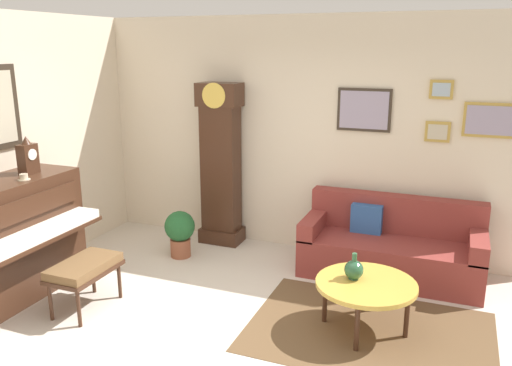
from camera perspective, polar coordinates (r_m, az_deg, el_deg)
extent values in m
cube|color=beige|center=(4.67, -4.40, -17.48)|extent=(6.40, 6.00, 0.10)
cube|color=beige|center=(6.28, 4.96, 5.20)|extent=(5.30, 0.10, 2.80)
cube|color=#33281E|center=(6.00, 11.80, 7.87)|extent=(0.60, 0.03, 0.48)
cube|color=#998EA8|center=(5.98, 11.77, 7.86)|extent=(0.54, 0.01, 0.42)
cube|color=#B28E3D|center=(5.89, 19.71, 9.66)|extent=(0.24, 0.03, 0.20)
cube|color=#9EB2C1|center=(5.87, 19.70, 9.64)|extent=(0.18, 0.01, 0.14)
cube|color=#B28E3D|center=(5.92, 24.30, 6.31)|extent=(0.52, 0.03, 0.36)
cube|color=#998EA8|center=(5.91, 24.31, 6.29)|extent=(0.46, 0.01, 0.30)
cube|color=#B28E3D|center=(5.94, 19.33, 5.34)|extent=(0.26, 0.03, 0.22)
cube|color=#BCB299|center=(5.93, 19.33, 5.32)|extent=(0.20, 0.01, 0.16)
cube|color=brown|center=(4.87, 12.33, -15.63)|extent=(2.10, 1.50, 0.01)
cube|color=#3D2316|center=(5.68, -25.36, -5.62)|extent=(0.60, 1.44, 1.20)
cube|color=#3D2316|center=(5.36, -22.27, -5.55)|extent=(0.28, 1.38, 0.04)
cube|color=white|center=(5.34, -22.34, -4.95)|extent=(0.26, 1.32, 0.08)
cube|color=#3D2316|center=(5.34, -23.44, -2.34)|extent=(0.03, 1.20, 0.20)
cube|color=#3D2316|center=(5.23, -18.32, -9.24)|extent=(0.42, 0.70, 0.04)
cube|color=brown|center=(5.20, -18.37, -8.64)|extent=(0.40, 0.68, 0.08)
cylinder|color=#3D2316|center=(5.01, -18.90, -12.91)|extent=(0.04, 0.04, 0.36)
cylinder|color=#3D2316|center=(5.43, -14.78, -10.37)|extent=(0.04, 0.04, 0.36)
cylinder|color=#3D2316|center=(5.21, -21.66, -12.07)|extent=(0.04, 0.04, 0.36)
cylinder|color=#3D2316|center=(5.61, -17.46, -9.71)|extent=(0.04, 0.04, 0.36)
cube|color=#3D2316|center=(6.73, -3.76, -5.67)|extent=(0.52, 0.34, 0.18)
cube|color=#3D2316|center=(6.50, -3.87, 0.96)|extent=(0.44, 0.28, 1.78)
cube|color=#3D2316|center=(6.33, -4.03, 9.68)|extent=(0.52, 0.32, 0.28)
cylinder|color=gold|center=(6.19, -4.66, 9.56)|extent=(0.30, 0.02, 0.30)
cylinder|color=gold|center=(6.44, -4.07, 1.37)|extent=(0.03, 0.03, 0.70)
cube|color=maroon|center=(5.88, 14.52, -8.01)|extent=(1.90, 0.80, 0.42)
cube|color=maroon|center=(6.02, 15.15, -3.35)|extent=(1.90, 0.20, 0.44)
cube|color=maroon|center=(5.92, 6.42, -4.43)|extent=(0.18, 0.80, 0.20)
cube|color=maroon|center=(5.75, 23.27, -6.18)|extent=(0.18, 0.80, 0.20)
cube|color=#2D5699|center=(5.92, 12.05, -3.88)|extent=(0.34, 0.12, 0.32)
cylinder|color=gold|center=(4.70, 12.01, -10.84)|extent=(0.88, 0.88, 0.04)
torus|color=#3D2316|center=(4.70, 12.01, -10.84)|extent=(0.88, 0.88, 0.04)
cylinder|color=#3D2316|center=(5.12, 12.58, -11.47)|extent=(0.04, 0.04, 0.42)
cylinder|color=#3D2316|center=(4.77, 16.25, -13.81)|extent=(0.04, 0.04, 0.42)
cylinder|color=#3D2316|center=(4.49, 11.03, -15.37)|extent=(0.04, 0.04, 0.42)
cylinder|color=#3D2316|center=(4.86, 7.58, -12.71)|extent=(0.04, 0.04, 0.42)
cube|color=#3D2316|center=(5.68, -23.78, 2.44)|extent=(0.12, 0.18, 0.30)
cylinder|color=white|center=(5.62, -23.39, 2.89)|extent=(0.01, 0.11, 0.11)
cone|color=#3D2316|center=(5.64, -23.98, 4.32)|extent=(0.10, 0.10, 0.08)
cylinder|color=beige|center=(5.45, -24.14, 0.35)|extent=(0.12, 0.12, 0.01)
cylinder|color=beige|center=(5.45, -24.17, 0.61)|extent=(0.08, 0.08, 0.06)
cylinder|color=#234C33|center=(4.73, 10.66, -10.23)|extent=(0.09, 0.09, 0.01)
sphere|color=#285638|center=(4.70, 10.71, -9.35)|extent=(0.17, 0.17, 0.17)
cylinder|color=#285638|center=(4.65, 10.78, -8.06)|extent=(0.04, 0.04, 0.08)
cylinder|color=#935138|center=(6.31, -8.29, -7.03)|extent=(0.24, 0.24, 0.22)
sphere|color=#235B2D|center=(6.22, -8.39, -4.72)|extent=(0.36, 0.36, 0.36)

